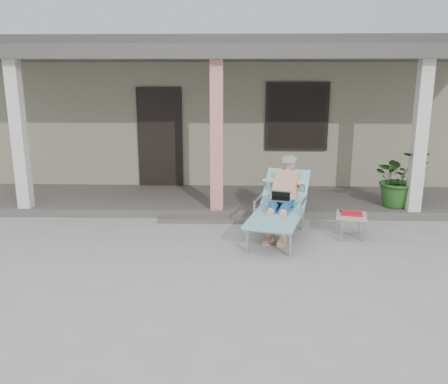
{
  "coord_description": "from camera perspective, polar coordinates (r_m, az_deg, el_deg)",
  "views": [
    {
      "loc": [
        0.39,
        -6.09,
        2.52
      ],
      "look_at": [
        0.18,
        0.6,
        0.85
      ],
      "focal_mm": 38.0,
      "sensor_mm": 36.0,
      "label": 1
    }
  ],
  "objects": [
    {
      "name": "side_table",
      "position": [
        7.69,
        15.07,
        -2.88
      ],
      "size": [
        0.55,
        0.55,
        0.41
      ],
      "rotation": [
        0.0,
        0.0,
        -0.21
      ],
      "color": "#A6A6A1",
      "rests_on": "ground"
    },
    {
      "name": "house",
      "position": [
        12.62,
        0.06,
        10.14
      ],
      "size": [
        10.4,
        5.4,
        3.3
      ],
      "color": "gray",
      "rests_on": "ground"
    },
    {
      "name": "porch_overhang",
      "position": [
        9.05,
        -0.67,
        15.72
      ],
      "size": [
        10.0,
        2.3,
        2.85
      ],
      "color": "silver",
      "rests_on": "porch_deck"
    },
    {
      "name": "lounger",
      "position": [
        7.55,
        6.93,
        0.54
      ],
      "size": [
        1.19,
        2.0,
        1.26
      ],
      "rotation": [
        0.0,
        0.0,
        -0.27
      ],
      "color": "#B7B7BC",
      "rests_on": "ground"
    },
    {
      "name": "potted_palm",
      "position": [
        9.2,
        20.35,
        1.59
      ],
      "size": [
        0.98,
        0.86,
        1.06
      ],
      "primitive_type": "imported",
      "rotation": [
        0.0,
        0.0,
        0.04
      ],
      "color": "#26591E",
      "rests_on": "porch_deck"
    },
    {
      "name": "porch_deck",
      "position": [
        9.42,
        -0.61,
        -1.03
      ],
      "size": [
        10.0,
        2.0,
        0.15
      ],
      "primitive_type": "cube",
      "color": "#605B56",
      "rests_on": "ground"
    },
    {
      "name": "porch_step",
      "position": [
        8.33,
        -0.95,
        -3.33
      ],
      "size": [
        2.0,
        0.3,
        0.07
      ],
      "primitive_type": "cube",
      "color": "#605B56",
      "rests_on": "ground"
    },
    {
      "name": "ground",
      "position": [
        6.6,
        -1.73,
        -8.44
      ],
      "size": [
        60.0,
        60.0,
        0.0
      ],
      "primitive_type": "plane",
      "color": "#9E9E99",
      "rests_on": "ground"
    }
  ]
}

